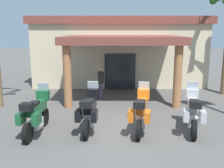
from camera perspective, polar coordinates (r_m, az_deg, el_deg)
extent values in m
plane|color=#514F4C|center=(9.50, 2.46, -9.74)|extent=(80.00, 80.00, 0.00)
cube|color=beige|center=(17.82, 1.54, 6.76)|extent=(10.57, 5.20, 3.81)
cube|color=#1E2328|center=(15.34, 1.77, 2.71)|extent=(1.80, 0.12, 2.10)
cube|color=brown|center=(13.12, 2.08, 9.71)|extent=(5.76, 4.25, 0.35)
cylinder|color=#9E663D|center=(11.77, -9.74, 1.51)|extent=(0.37, 0.37, 2.82)
cylinder|color=#9E663D|center=(11.96, 14.18, 1.48)|extent=(0.37, 0.37, 2.82)
cube|color=brown|center=(17.76, 1.58, 13.59)|extent=(10.97, 5.60, 0.44)
cylinder|color=black|center=(10.02, -14.60, -6.94)|extent=(0.19, 0.67, 0.66)
cylinder|color=black|center=(8.67, -17.98, -10.17)|extent=(0.19, 0.67, 0.66)
cube|color=silver|center=(9.30, -16.23, -8.26)|extent=(0.36, 0.58, 0.32)
cube|color=#19512D|center=(9.27, -16.09, -4.99)|extent=(0.38, 1.17, 0.34)
cube|color=black|center=(8.90, -16.96, -4.27)|extent=(0.32, 0.62, 0.10)
cube|color=#19512D|center=(9.77, -14.89, -2.42)|extent=(0.46, 0.27, 0.36)
cube|color=#B2BCC6|center=(9.78, -14.82, -0.72)|extent=(0.41, 0.15, 0.36)
cube|color=#19512D|center=(8.75, -19.37, -7.05)|extent=(0.21, 0.45, 0.36)
cube|color=#19512D|center=(8.55, -16.16, -7.27)|extent=(0.21, 0.45, 0.36)
cube|color=black|center=(8.44, -18.22, -4.74)|extent=(0.38, 0.34, 0.22)
cylinder|color=black|center=(9.99, -4.14, -6.63)|extent=(0.19, 0.67, 0.66)
cylinder|color=black|center=(8.56, -5.72, -9.91)|extent=(0.19, 0.67, 0.66)
cube|color=silver|center=(9.23, -4.89, -7.96)|extent=(0.36, 0.58, 0.32)
cube|color=black|center=(9.21, -4.80, -4.66)|extent=(0.38, 1.17, 0.34)
cube|color=black|center=(8.82, -5.19, -3.94)|extent=(0.32, 0.62, 0.10)
cube|color=black|center=(9.74, -4.23, -2.09)|extent=(0.46, 0.27, 0.36)
cube|color=#B2BCC6|center=(9.76, -4.18, -0.38)|extent=(0.41, 0.15, 0.36)
cube|color=black|center=(8.59, -7.32, -6.79)|extent=(0.21, 0.45, 0.36)
cube|color=black|center=(8.50, -3.86, -6.92)|extent=(0.21, 0.45, 0.36)
cube|color=black|center=(8.33, -5.78, -4.41)|extent=(0.38, 0.34, 0.22)
cylinder|color=black|center=(9.95, 6.82, -6.76)|extent=(0.27, 0.67, 0.66)
cylinder|color=black|center=(8.50, 5.85, -10.05)|extent=(0.27, 0.67, 0.66)
cube|color=silver|center=(9.19, 6.37, -8.10)|extent=(0.42, 0.61, 0.32)
cube|color=orange|center=(9.17, 6.53, -4.78)|extent=(0.52, 1.19, 0.34)
cube|color=black|center=(8.77, 6.35, -4.05)|extent=(0.39, 0.64, 0.10)
cube|color=orange|center=(9.70, 6.93, -2.20)|extent=(0.48, 0.32, 0.36)
cube|color=#B2BCC6|center=(9.72, 7.01, -0.49)|extent=(0.42, 0.19, 0.36)
cube|color=orange|center=(8.52, 4.27, -6.89)|extent=(0.26, 0.47, 0.36)
cube|color=orange|center=(8.47, 7.78, -7.08)|extent=(0.26, 0.47, 0.36)
cube|color=black|center=(8.28, 6.01, -4.52)|extent=(0.42, 0.38, 0.22)
cylinder|color=black|center=(10.33, 16.84, -6.49)|extent=(0.28, 0.67, 0.66)
cylinder|color=black|center=(8.88, 17.51, -9.60)|extent=(0.28, 0.67, 0.66)
cube|color=silver|center=(9.56, 17.17, -7.76)|extent=(0.43, 0.61, 0.32)
cube|color=#B2B2B7|center=(9.55, 17.30, -4.57)|extent=(0.53, 1.19, 0.34)
cube|color=black|center=(9.16, 17.54, -3.86)|extent=(0.40, 0.65, 0.10)
cube|color=#B2B2B7|center=(10.09, 17.13, -2.10)|extent=(0.48, 0.33, 0.36)
cube|color=#B2BCC6|center=(10.11, 17.19, -0.46)|extent=(0.42, 0.20, 0.36)
cube|color=#B2B2B7|center=(8.85, 15.92, -6.60)|extent=(0.27, 0.47, 0.36)
cube|color=#B2B2B7|center=(8.90, 19.28, -6.72)|extent=(0.27, 0.47, 0.36)
cube|color=black|center=(8.66, 17.83, -4.30)|extent=(0.42, 0.39, 0.22)
cylinder|color=#3F334C|center=(13.39, -2.54, -1.46)|extent=(0.14, 0.14, 0.82)
cylinder|color=#3F334C|center=(13.22, -2.32, -1.64)|extent=(0.14, 0.14, 0.82)
cylinder|color=#262626|center=(13.16, -2.46, 1.40)|extent=(0.32, 0.32, 0.58)
cylinder|color=#262626|center=(13.36, -2.73, 1.69)|extent=(0.09, 0.09, 0.55)
cylinder|color=#262626|center=(12.95, -2.18, 1.36)|extent=(0.09, 0.09, 0.55)
sphere|color=tan|center=(13.09, -2.47, 3.25)|extent=(0.22, 0.22, 0.22)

